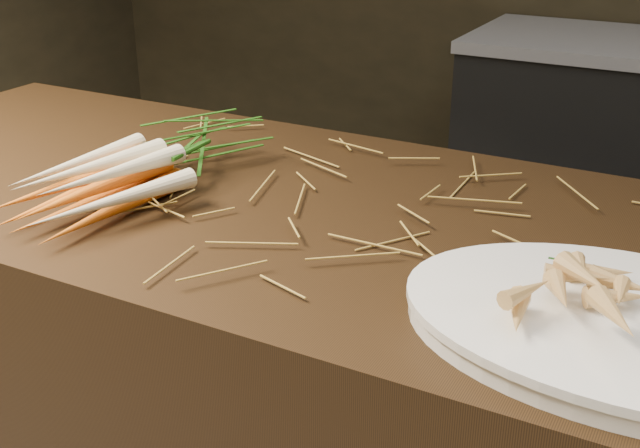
{
  "coord_description": "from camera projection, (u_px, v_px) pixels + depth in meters",
  "views": [
    {
      "loc": [
        0.26,
        -0.66,
        1.36
      ],
      "look_at": [
        -0.16,
        0.13,
        0.96
      ],
      "focal_mm": 45.0,
      "sensor_mm": 36.0,
      "label": 1
    }
  ],
  "objects": [
    {
      "name": "serving_platter",
      "position": [
        632.0,
        333.0,
        0.84
      ],
      "size": [
        0.49,
        0.34,
        0.03
      ],
      "primitive_type": null,
      "rotation": [
        0.0,
        0.0,
        0.03
      ],
      "color": "white",
      "rests_on": "main_counter"
    },
    {
      "name": "roasted_veg_heap",
      "position": [
        638.0,
        300.0,
        0.82
      ],
      "size": [
        0.24,
        0.18,
        0.05
      ],
      "primitive_type": null,
      "rotation": [
        0.0,
        0.0,
        0.03
      ],
      "color": "#B27840",
      "rests_on": "serving_platter"
    },
    {
      "name": "straw_bedding",
      "position": [
        489.0,
        237.0,
        1.06
      ],
      "size": [
        1.4,
        0.6,
        0.02
      ],
      "primitive_type": null,
      "color": "#AA882B",
      "rests_on": "main_counter"
    },
    {
      "name": "root_veg_bunch",
      "position": [
        162.0,
        159.0,
        1.24
      ],
      "size": [
        0.2,
        0.52,
        0.09
      ],
      "rotation": [
        0.0,
        0.0,
        -0.14
      ],
      "color": "#C95B03",
      "rests_on": "main_counter"
    }
  ]
}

